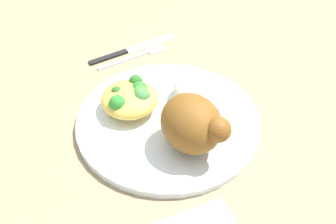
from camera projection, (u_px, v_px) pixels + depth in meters
name	position (u px, v px, depth m)	size (l,w,h in m)	color
ground_plane	(168.00, 123.00, 0.60)	(2.00, 2.00, 0.00)	#99825F
plate	(168.00, 120.00, 0.59)	(0.29, 0.29, 0.01)	white
roasted_chicken	(194.00, 123.00, 0.52)	(0.11, 0.08, 0.08)	brown
rice_pile	(200.00, 91.00, 0.60)	(0.10, 0.08, 0.04)	silver
mac_cheese_with_broccoli	(131.00, 98.00, 0.59)	(0.09, 0.09, 0.04)	#E9C04C
fork	(136.00, 56.00, 0.73)	(0.02, 0.14, 0.01)	silver
knife	(126.00, 51.00, 0.74)	(0.02, 0.19, 0.01)	black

